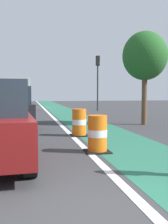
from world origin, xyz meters
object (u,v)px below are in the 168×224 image
Objects in this scene: traffic_light_corner at (98,73)px; traffic_barrel_front at (97,134)px; parked_suv_second at (13,107)px; traffic_barrel_mid at (79,123)px; street_tree_sidewalk at (145,56)px; delivery_truck_down_block at (19,91)px.

traffic_barrel_front is at bearing -104.47° from traffic_light_corner.
parked_suv_second reaches higher than traffic_barrel_front.
street_tree_sidewalk is (4.16, 3.08, 3.14)m from traffic_barrel_mid.
delivery_truck_down_block is 1.53× the size of street_tree_sidewalk.
delivery_truck_down_block is at bearing 112.08° from street_tree_sidewalk.
traffic_barrel_mid is (2.75, -3.11, -0.50)m from parked_suv_second.
traffic_barrel_front is 18.04m from traffic_light_corner.
traffic_barrel_front and traffic_barrel_mid have the same top height.
traffic_barrel_front is 1.00× the size of traffic_barrel_mid.
parked_suv_second is 0.94× the size of street_tree_sidewalk.
traffic_barrel_mid is at bearing -107.33° from traffic_light_corner.
street_tree_sidewalk is at bearing -67.92° from delivery_truck_down_block.
traffic_barrel_mid is at bearing -143.47° from street_tree_sidewalk.
street_tree_sidewalk reaches higher than delivery_truck_down_block.
delivery_truck_down_block is (-2.86, 20.38, 1.31)m from traffic_barrel_mid.
traffic_light_corner is (4.45, 17.23, 2.97)m from traffic_barrel_front.
parked_suv_second is 0.62× the size of delivery_truck_down_block.
delivery_truck_down_block is 18.75m from street_tree_sidewalk.
traffic_light_corner reaches higher than delivery_truck_down_block.
delivery_truck_down_block is at bearing 139.40° from traffic_light_corner.
parked_suv_second is at bearing 131.51° from traffic_barrel_mid.
traffic_barrel_mid is at bearing -82.01° from delivery_truck_down_block.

